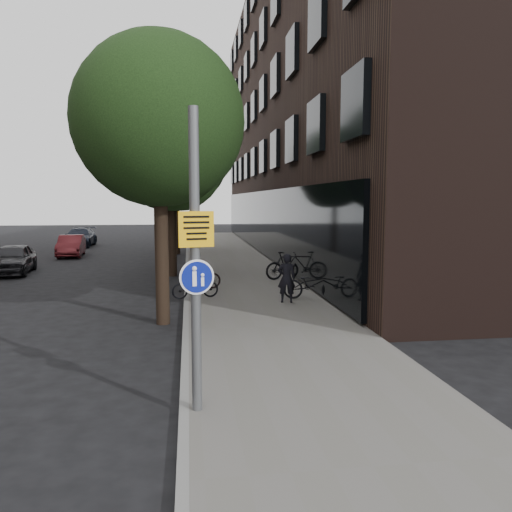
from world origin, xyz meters
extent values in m
plane|color=black|center=(0.00, 0.00, 0.00)|extent=(120.00, 120.00, 0.00)
cube|color=#5D5A56|center=(0.25, 10.00, 0.06)|extent=(4.50, 60.00, 0.12)
cube|color=slate|center=(-2.00, 10.00, 0.07)|extent=(0.15, 60.00, 0.13)
cube|color=black|center=(8.50, 22.00, 9.00)|extent=(12.00, 40.00, 18.00)
cylinder|color=black|center=(-2.60, 4.50, 1.60)|extent=(0.36, 0.36, 3.20)
sphere|color=black|center=(-2.60, 4.50, 5.30)|extent=(4.40, 4.40, 4.40)
sphere|color=black|center=(-2.20, 5.30, 4.30)|extent=(2.64, 2.64, 2.64)
cylinder|color=black|center=(-2.60, 13.00, 1.60)|extent=(0.36, 0.36, 3.20)
sphere|color=black|center=(-2.60, 13.00, 5.30)|extent=(5.00, 5.00, 5.00)
sphere|color=black|center=(-2.20, 13.80, 4.30)|extent=(3.00, 3.00, 3.00)
cylinder|color=black|center=(-2.60, 22.00, 1.60)|extent=(0.36, 0.36, 3.20)
sphere|color=black|center=(-2.60, 22.00, 5.30)|extent=(5.00, 5.00, 5.00)
sphere|color=black|center=(-2.20, 22.80, 4.30)|extent=(3.00, 3.00, 3.00)
cylinder|color=#595B5E|center=(-1.80, -1.41, 2.36)|extent=(0.15, 0.15, 4.49)
cube|color=#E1A20B|center=(-1.80, -1.41, 2.86)|extent=(0.51, 0.14, 0.52)
cylinder|color=navy|center=(-1.80, -1.41, 2.16)|extent=(0.45, 0.11, 0.46)
cylinder|color=white|center=(-1.80, -1.41, 2.16)|extent=(0.51, 0.13, 0.52)
imported|color=black|center=(1.08, 6.24, 0.88)|extent=(0.61, 0.45, 1.52)
imported|color=black|center=(2.00, 6.63, 0.61)|extent=(1.96, 1.08, 0.98)
imported|color=black|center=(2.00, 10.71, 0.68)|extent=(1.93, 0.97, 1.12)
imported|color=black|center=(-1.71, 7.30, 0.52)|extent=(1.62, 0.89, 0.81)
imported|color=black|center=(-1.50, 8.93, 0.56)|extent=(1.52, 0.66, 0.88)
imported|color=black|center=(-9.72, 14.66, 0.67)|extent=(2.01, 4.08, 1.34)
imported|color=maroon|center=(-8.73, 21.53, 0.62)|extent=(1.69, 3.88, 1.24)
imported|color=black|center=(-9.57, 27.97, 0.66)|extent=(1.93, 4.58, 1.32)
camera|label=1|loc=(-1.89, -8.72, 3.28)|focal=35.00mm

